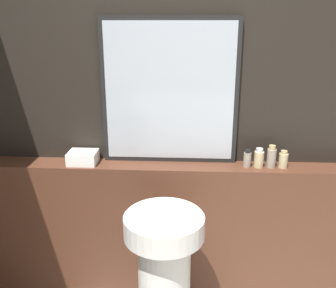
{
  "coord_description": "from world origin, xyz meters",
  "views": [
    {
      "loc": [
        0.1,
        -0.46,
        1.8
      ],
      "look_at": [
        -0.01,
        1.5,
        1.15
      ],
      "focal_mm": 40.0,
      "sensor_mm": 36.0,
      "label": 1
    }
  ],
  "objects_px": {
    "pedestal_sink": "(164,281)",
    "lotion_bottle": "(271,157)",
    "mirror": "(170,92)",
    "shampoo_bottle": "(247,159)",
    "conditioner_bottle": "(259,158)",
    "towel_stack": "(83,157)",
    "body_wash_bottle": "(283,160)"
  },
  "relations": [
    {
      "from": "towel_stack",
      "to": "lotion_bottle",
      "type": "bearing_deg",
      "value": 0.0
    },
    {
      "from": "towel_stack",
      "to": "shampoo_bottle",
      "type": "relative_size",
      "value": 1.6
    },
    {
      "from": "shampoo_bottle",
      "to": "pedestal_sink",
      "type": "bearing_deg",
      "value": -136.26
    },
    {
      "from": "towel_stack",
      "to": "conditioner_bottle",
      "type": "xyz_separation_m",
      "value": [
        1.03,
        -0.0,
        0.02
      ]
    },
    {
      "from": "mirror",
      "to": "lotion_bottle",
      "type": "bearing_deg",
      "value": -6.86
    },
    {
      "from": "mirror",
      "to": "lotion_bottle",
      "type": "distance_m",
      "value": 0.7
    },
    {
      "from": "mirror",
      "to": "shampoo_bottle",
      "type": "xyz_separation_m",
      "value": [
        0.46,
        -0.07,
        -0.37
      ]
    },
    {
      "from": "shampoo_bottle",
      "to": "body_wash_bottle",
      "type": "bearing_deg",
      "value": 0.0
    },
    {
      "from": "conditioner_bottle",
      "to": "shampoo_bottle",
      "type": "bearing_deg",
      "value": 180.0
    },
    {
      "from": "towel_stack",
      "to": "lotion_bottle",
      "type": "relative_size",
      "value": 1.26
    },
    {
      "from": "shampoo_bottle",
      "to": "body_wash_bottle",
      "type": "height_order",
      "value": "shampoo_bottle"
    },
    {
      "from": "shampoo_bottle",
      "to": "conditioner_bottle",
      "type": "distance_m",
      "value": 0.07
    },
    {
      "from": "body_wash_bottle",
      "to": "conditioner_bottle",
      "type": "bearing_deg",
      "value": -180.0
    },
    {
      "from": "mirror",
      "to": "conditioner_bottle",
      "type": "xyz_separation_m",
      "value": [
        0.52,
        -0.07,
        -0.37
      ]
    },
    {
      "from": "mirror",
      "to": "towel_stack",
      "type": "height_order",
      "value": "mirror"
    },
    {
      "from": "shampoo_bottle",
      "to": "lotion_bottle",
      "type": "xyz_separation_m",
      "value": [
        0.14,
        0.0,
        0.01
      ]
    },
    {
      "from": "mirror",
      "to": "conditioner_bottle",
      "type": "distance_m",
      "value": 0.64
    },
    {
      "from": "shampoo_bottle",
      "to": "body_wash_bottle",
      "type": "distance_m",
      "value": 0.21
    },
    {
      "from": "conditioner_bottle",
      "to": "body_wash_bottle",
      "type": "distance_m",
      "value": 0.14
    },
    {
      "from": "mirror",
      "to": "towel_stack",
      "type": "xyz_separation_m",
      "value": [
        -0.51,
        -0.07,
        -0.38
      ]
    },
    {
      "from": "pedestal_sink",
      "to": "towel_stack",
      "type": "relative_size",
      "value": 5.4
    },
    {
      "from": "pedestal_sink",
      "to": "conditioner_bottle",
      "type": "height_order",
      "value": "conditioner_bottle"
    },
    {
      "from": "towel_stack",
      "to": "lotion_bottle",
      "type": "xyz_separation_m",
      "value": [
        1.1,
        0.0,
        0.02
      ]
    },
    {
      "from": "pedestal_sink",
      "to": "lotion_bottle",
      "type": "relative_size",
      "value": 6.82
    },
    {
      "from": "shampoo_bottle",
      "to": "lotion_bottle",
      "type": "bearing_deg",
      "value": 0.0
    },
    {
      "from": "mirror",
      "to": "shampoo_bottle",
      "type": "bearing_deg",
      "value": -8.9
    },
    {
      "from": "pedestal_sink",
      "to": "mirror",
      "type": "xyz_separation_m",
      "value": [
        0.0,
        0.51,
        0.89
      ]
    },
    {
      "from": "pedestal_sink",
      "to": "mirror",
      "type": "relative_size",
      "value": 1.08
    },
    {
      "from": "towel_stack",
      "to": "shampoo_bottle",
      "type": "xyz_separation_m",
      "value": [
        0.97,
        0.0,
        0.01
      ]
    },
    {
      "from": "pedestal_sink",
      "to": "body_wash_bottle",
      "type": "height_order",
      "value": "body_wash_bottle"
    },
    {
      "from": "mirror",
      "to": "conditioner_bottle",
      "type": "height_order",
      "value": "mirror"
    },
    {
      "from": "pedestal_sink",
      "to": "shampoo_bottle",
      "type": "relative_size",
      "value": 8.67
    }
  ]
}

